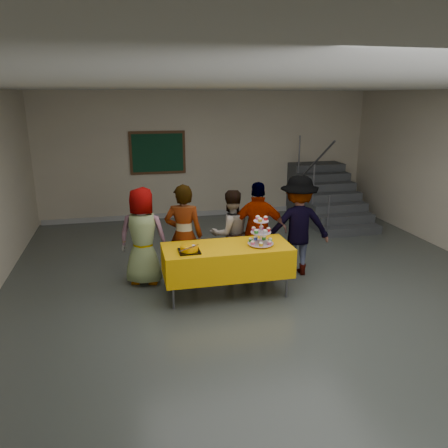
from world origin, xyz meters
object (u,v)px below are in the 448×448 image
at_px(bear_cake, 189,248).
at_px(staircase, 324,198).
at_px(bake_table, 227,260).
at_px(cupcake_stand, 261,235).
at_px(schoolchild_e, 298,226).
at_px(schoolchild_a, 143,236).
at_px(schoolchild_b, 184,236).
at_px(schoolchild_c, 230,233).
at_px(schoolchild_d, 258,230).
at_px(noticeboard, 158,153).

distance_m(bear_cake, staircase, 5.42).
distance_m(bake_table, cupcake_stand, 0.62).
bearing_deg(staircase, schoolchild_e, -122.46).
xyz_separation_m(schoolchild_a, schoolchild_b, (0.62, -0.20, 0.03)).
distance_m(cupcake_stand, staircase, 4.69).
bearing_deg(schoolchild_c, schoolchild_d, 147.02).
distance_m(schoolchild_c, schoolchild_e, 1.12).
height_order(schoolchild_a, schoolchild_d, schoolchild_d).
bearing_deg(bear_cake, schoolchild_a, 125.80).
distance_m(bake_table, noticeboard, 4.65).
relative_size(bake_table, schoolchild_e, 1.13).
bearing_deg(schoolchild_b, schoolchild_c, -148.77).
height_order(cupcake_stand, noticeboard, noticeboard).
height_order(cupcake_stand, schoolchild_c, schoolchild_c).
bearing_deg(schoolchild_d, schoolchild_c, -9.56).
bearing_deg(schoolchild_c, schoolchild_e, 159.47).
bearing_deg(schoolchild_b, noticeboard, -74.41).
distance_m(bake_table, schoolchild_c, 0.80).
bearing_deg(cupcake_stand, bake_table, 171.83).
bearing_deg(schoolchild_c, staircase, -146.47).
bearing_deg(bear_cake, bake_table, 11.59).
bearing_deg(bear_cake, noticeboard, 90.39).
relative_size(schoolchild_a, schoolchild_d, 0.98).
bearing_deg(schoolchild_a, staircase, -130.09).
bearing_deg(schoolchild_d, schoolchild_a, 8.97).
relative_size(schoolchild_d, staircase, 0.66).
bearing_deg(schoolchild_b, cupcake_stand, 165.80).
bearing_deg(schoolchild_a, schoolchild_c, -161.98).
xyz_separation_m(cupcake_stand, staircase, (2.81, 3.72, -0.45)).
bearing_deg(staircase, cupcake_stand, -127.07).
bearing_deg(schoolchild_d, cupcake_stand, 89.13).
bearing_deg(staircase, schoolchild_a, -146.80).
height_order(staircase, noticeboard, noticeboard).
distance_m(schoolchild_c, schoolchild_d, 0.46).
bearing_deg(bear_cake, schoolchild_b, 88.91).
relative_size(schoolchild_b, schoolchild_d, 1.02).
distance_m(cupcake_stand, bear_cake, 1.07).
height_order(schoolchild_c, schoolchild_d, schoolchild_d).
xyz_separation_m(schoolchild_b, schoolchild_e, (1.89, 0.03, 0.02)).
distance_m(schoolchild_b, schoolchild_d, 1.22).
bearing_deg(noticeboard, staircase, -12.06).
distance_m(schoolchild_b, schoolchild_c, 0.84).
height_order(bake_table, bear_cake, bear_cake).
height_order(schoolchild_a, schoolchild_e, schoolchild_e).
bearing_deg(bear_cake, cupcake_stand, 2.57).
height_order(bake_table, schoolchild_a, schoolchild_a).
relative_size(schoolchild_a, staircase, 0.65).
xyz_separation_m(schoolchild_a, schoolchild_e, (2.51, -0.17, 0.05)).
relative_size(schoolchild_d, schoolchild_e, 0.95).
height_order(schoolchild_d, noticeboard, noticeboard).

